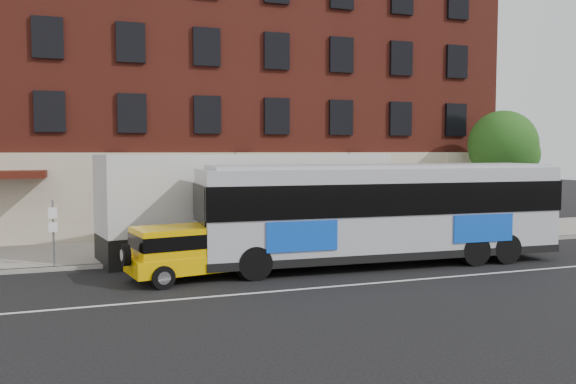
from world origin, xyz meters
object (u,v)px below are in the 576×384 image
object	(u,v)px
street_tree	(504,147)
yellow_suv	(190,249)
sign_pole	(53,230)
shipping_container	(253,204)
city_bus	(382,209)

from	to	relation	value
street_tree	yellow_suv	size ratio (longest dim) A/B	1.30
street_tree	yellow_suv	bearing A→B (deg)	-159.96
sign_pole	street_tree	distance (m)	22.49
sign_pole	shipping_container	bearing A→B (deg)	7.63
city_bus	yellow_suv	world-z (taller)	city_bus
street_tree	city_bus	world-z (taller)	street_tree
street_tree	yellow_suv	world-z (taller)	street_tree
sign_pole	city_bus	xyz separation A→B (m)	(11.51, -2.89, 0.61)
street_tree	shipping_container	size ratio (longest dim) A/B	0.50
street_tree	shipping_container	bearing A→B (deg)	-170.87
sign_pole	shipping_container	world-z (taller)	shipping_container
sign_pole	shipping_container	xyz separation A→B (m)	(7.65, 1.03, 0.57)
street_tree	yellow_suv	xyz separation A→B (m)	(-17.75, -6.48, -3.39)
sign_pole	yellow_suv	world-z (taller)	sign_pole
sign_pole	street_tree	bearing A→B (deg)	8.61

